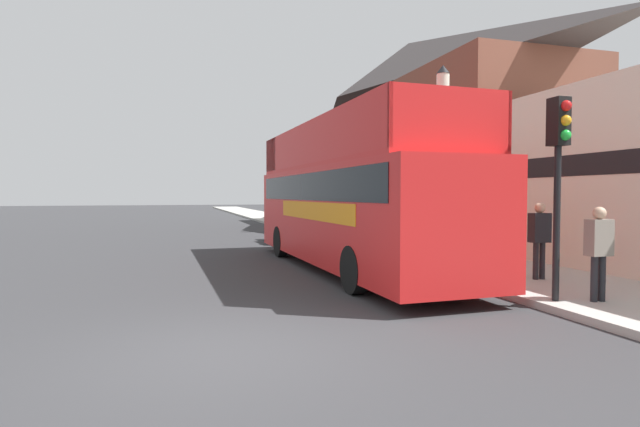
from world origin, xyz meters
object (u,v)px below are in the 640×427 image
Objects in this scene: pedestrian_second at (539,233)px; lamp_post_third at (305,169)px; traffic_signal at (559,152)px; pedestrian_nearest at (599,245)px; tour_bus at (348,204)px; pedestrian_third at (478,225)px; lamp_post_nearest at (442,131)px; lamp_post_second at (349,159)px; parked_car_ahead_of_bus at (299,228)px.

pedestrian_second is 0.37× the size of lamp_post_third.
pedestrian_second is 0.48× the size of traffic_signal.
pedestrian_second is at bearing -86.21° from lamp_post_third.
pedestrian_nearest is 0.36× the size of lamp_post_third.
tour_bus is 6.40× the size of pedestrian_nearest.
pedestrian_nearest is 1.08× the size of pedestrian_third.
lamp_post_nearest is at bearing -40.17° from tour_bus.
lamp_post_second is (-2.48, 4.95, 2.33)m from pedestrian_third.
traffic_signal is 18.25m from lamp_post_third.
traffic_signal is (1.47, -12.99, 2.17)m from parked_car_ahead_of_bus.
pedestrian_third is (4.53, 0.59, -0.70)m from tour_bus.
lamp_post_nearest reaches higher than pedestrian_nearest.
tour_bus is 2.31× the size of lamp_post_third.
lamp_post_second is (2.05, 5.55, 1.64)m from tour_bus.
pedestrian_nearest reaches higher than pedestrian_third.
pedestrian_nearest is 18.62m from lamp_post_third.
parked_car_ahead_of_bus is at bearing 96.46° from traffic_signal.
pedestrian_nearest is 0.36× the size of lamp_post_second.
traffic_signal is at bearing -90.39° from lamp_post_second.
tour_bus is 3.16m from lamp_post_nearest.
lamp_post_third is (-0.43, 18.48, 2.22)m from pedestrian_nearest.
traffic_signal is (1.97, -5.56, 1.02)m from tour_bus.
traffic_signal is 0.70× the size of lamp_post_nearest.
pedestrian_third is 6.88m from traffic_signal.
parked_car_ahead_of_bus is at bearing 99.25° from pedestrian_nearest.
pedestrian_third is 0.33× the size of lamp_post_third.
lamp_post_second is at bearing 97.83° from pedestrian_second.
lamp_post_second reaches higher than traffic_signal.
tour_bus is 6.14m from lamp_post_second.
lamp_post_nearest is at bearing 99.29° from pedestrian_nearest.
lamp_post_third is at bearing 68.95° from parked_car_ahead_of_bus.
lamp_post_nearest reaches higher than parked_car_ahead_of_bus.
traffic_signal reaches higher than parked_car_ahead_of_bus.
pedestrian_third reaches higher than parked_car_ahead_of_bus.
pedestrian_nearest is 11.58m from lamp_post_second.
pedestrian_third is at bearing -63.36° from lamp_post_second.
traffic_signal is (-0.68, 0.24, 1.64)m from pedestrian_nearest.
pedestrian_third is 0.43× the size of traffic_signal.
lamp_post_third is at bearing 88.59° from lamp_post_second.
lamp_post_third is (0.25, 18.24, 0.58)m from traffic_signal.
parked_car_ahead_of_bus is 13.41m from pedestrian_nearest.
lamp_post_third is (0.18, 7.14, -0.03)m from lamp_post_second.
lamp_post_second reaches higher than pedestrian_second.
pedestrian_second is at bearing 74.02° from pedestrian_nearest.
lamp_post_nearest is (1.97, -1.59, 1.89)m from tour_bus.
tour_bus is at bearing -99.95° from lamp_post_third.
lamp_post_nearest is 1.09× the size of lamp_post_second.
pedestrian_third is at bearing 40.44° from lamp_post_nearest.
parked_car_ahead_of_bus is 2.40× the size of pedestrian_nearest.
lamp_post_nearest reaches higher than lamp_post_third.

